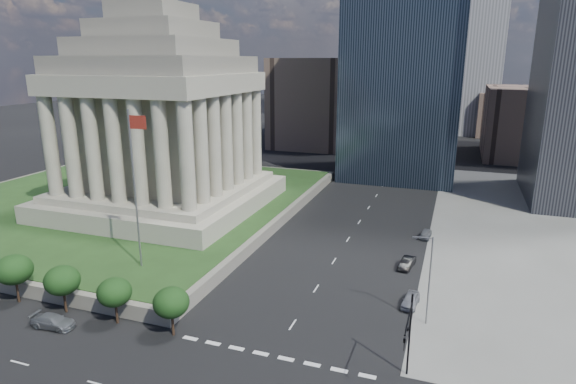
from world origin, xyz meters
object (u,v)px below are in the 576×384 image
at_px(flagpole, 135,181).
at_px(war_memorial, 159,97).
at_px(parked_sedan_far, 425,234).
at_px(parked_sedan_near, 411,300).
at_px(traffic_signal_ne, 408,333).
at_px(street_lamp_north, 428,275).
at_px(suv_grey, 53,321).
at_px(parked_sedan_mid, 407,263).

bearing_deg(flagpole, war_memorial, 116.89).
bearing_deg(parked_sedan_far, parked_sedan_near, -83.81).
bearing_deg(parked_sedan_near, parked_sedan_far, 95.66).
bearing_deg(war_memorial, parked_sedan_near, -23.16).
bearing_deg(flagpole, traffic_signal_ne, -16.71).
height_order(street_lamp_north, suv_grey, street_lamp_north).
bearing_deg(flagpole, parked_sedan_far, 39.78).
bearing_deg(suv_grey, war_memorial, 11.34).
bearing_deg(suv_grey, street_lamp_north, -73.38).
relative_size(suv_grey, parked_sedan_far, 1.26).
height_order(war_memorial, suv_grey, war_memorial).
distance_m(flagpole, parked_sedan_mid, 37.36).
relative_size(war_memorial, suv_grey, 8.03).
distance_m(traffic_signal_ne, parked_sedan_far, 38.35).
distance_m(traffic_signal_ne, suv_grey, 36.71).
xyz_separation_m(street_lamp_north, parked_sedan_near, (-1.83, 3.53, -4.96)).
relative_size(traffic_signal_ne, parked_sedan_near, 1.93).
distance_m(flagpole, traffic_signal_ne, 36.69).
xyz_separation_m(flagpole, street_lamp_north, (35.16, 1.00, -7.45)).
distance_m(traffic_signal_ne, street_lamp_north, 11.34).
distance_m(war_memorial, flagpole, 28.16).
xyz_separation_m(war_memorial, parked_sedan_mid, (43.98, -8.84, -20.70)).
height_order(traffic_signal_ne, street_lamp_north, street_lamp_north).
xyz_separation_m(flagpole, parked_sedan_far, (33.33, 27.75, -12.46)).
distance_m(war_memorial, parked_sedan_near, 53.64).
relative_size(flagpole, parked_sedan_near, 4.82).
distance_m(war_memorial, traffic_signal_ne, 60.00).
bearing_deg(parked_sedan_mid, street_lamp_north, -67.99).
distance_m(suv_grey, parked_sedan_near, 39.44).
height_order(war_memorial, parked_sedan_far, war_memorial).
relative_size(traffic_signal_ne, suv_grey, 1.65).
distance_m(flagpole, street_lamp_north, 35.95).
height_order(flagpole, traffic_signal_ne, flagpole).
height_order(suv_grey, parked_sedan_near, parked_sedan_near).
height_order(traffic_signal_ne, parked_sedan_far, traffic_signal_ne).
height_order(parked_sedan_near, parked_sedan_far, parked_sedan_near).
distance_m(parked_sedan_mid, parked_sedan_far, 12.69).
bearing_deg(parked_sedan_far, war_memorial, -169.09).
xyz_separation_m(parked_sedan_mid, parked_sedan_far, (1.52, 12.60, -0.04)).
xyz_separation_m(traffic_signal_ne, parked_sedan_far, (-1.00, 38.06, -4.59)).
relative_size(street_lamp_north, suv_grey, 2.06).
bearing_deg(street_lamp_north, suv_grey, -159.35).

